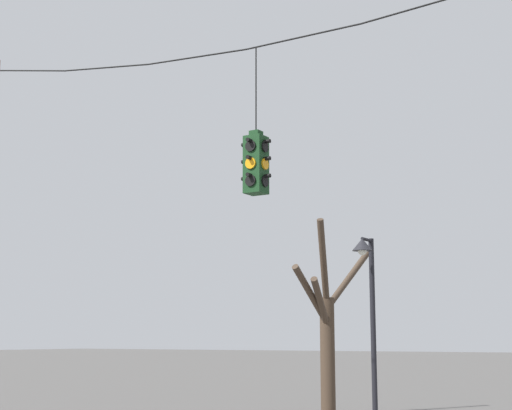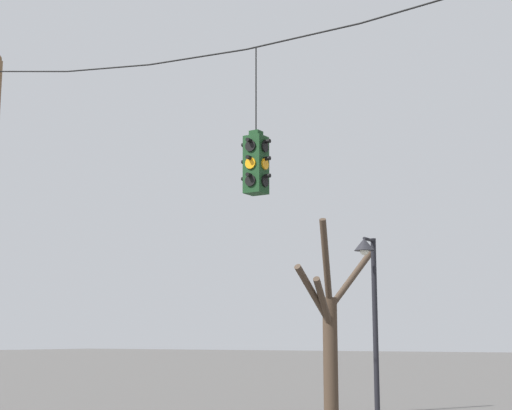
# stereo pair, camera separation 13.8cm
# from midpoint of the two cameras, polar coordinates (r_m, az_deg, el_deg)

# --- Properties ---
(span_wire) EXTENTS (15.81, 0.03, 0.87)m
(span_wire) POSITION_cam_midpoint_polar(r_m,az_deg,el_deg) (14.05, 3.56, 13.17)
(span_wire) COLOR black
(traffic_light_near_right_pole) EXTENTS (0.58, 0.58, 2.68)m
(traffic_light_near_right_pole) POSITION_cam_midpoint_polar(r_m,az_deg,el_deg) (13.75, 0.29, 3.03)
(traffic_light_near_right_pole) COLOR #143819
(street_lamp) EXTENTS (0.46, 0.79, 4.16)m
(street_lamp) POSITION_cam_midpoint_polar(r_m,az_deg,el_deg) (17.82, 8.48, -5.76)
(street_lamp) COLOR black
(street_lamp) RESTS_ON ground_plane
(bare_tree) EXTENTS (0.85, 3.22, 4.86)m
(bare_tree) POSITION_cam_midpoint_polar(r_m,az_deg,el_deg) (20.30, 5.60, -8.99)
(bare_tree) COLOR #423326
(bare_tree) RESTS_ON ground_plane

